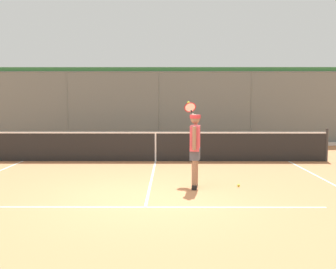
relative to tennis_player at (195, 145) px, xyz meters
The scene contains 6 objects.
ground_plane 1.73m from the tennis_player, 43.37° to the left, with size 60.00×60.00×0.00m, color #C67A4C.
court_line_markings 2.46m from the tennis_player, 62.74° to the left, with size 8.75×10.15×0.01m.
fence_backdrop 9.26m from the tennis_player, 83.58° to the right, with size 19.20×1.37×3.43m.
tennis_net 4.07m from the tennis_player, 75.19° to the right, with size 11.24×0.09×1.07m.
tennis_player is the anchor object (origin of this frame).
tennis_ball_near_net 1.40m from the tennis_player, behind, with size 0.07×0.07×0.07m, color #D6E042.
Camera 1 is at (-0.45, 7.98, 2.02)m, focal length 42.49 mm.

